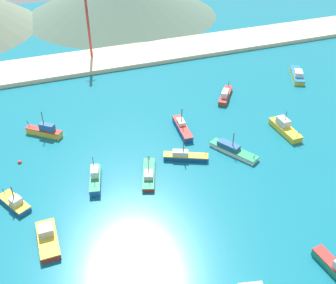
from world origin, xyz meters
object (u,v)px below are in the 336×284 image
(fishing_boat_9, at_px, (48,238))
(fishing_boat_10, at_px, (285,128))
(fishing_boat_1, at_px, (225,95))
(fishing_boat_12, at_px, (185,156))
(fishing_boat_11, at_px, (182,128))
(buoy_0, at_px, (20,162))
(fishing_boat_6, at_px, (297,75))
(fishing_boat_8, at_px, (45,131))
(fishing_boat_4, at_px, (15,202))
(fishing_boat_7, at_px, (95,178))
(fishing_boat_0, at_px, (232,150))
(radio_tower, at_px, (88,19))
(fishing_boat_3, at_px, (149,174))

(fishing_boat_9, xyz_separation_m, fishing_boat_10, (55.02, 14.24, 0.21))
(fishing_boat_1, relative_size, fishing_boat_12, 0.97)
(fishing_boat_9, bearing_deg, fishing_boat_11, 34.63)
(fishing_boat_1, xyz_separation_m, buoy_0, (-52.56, -9.73, -0.80))
(fishing_boat_6, bearing_deg, fishing_boat_12, -151.71)
(fishing_boat_8, distance_m, fishing_boat_9, 32.35)
(fishing_boat_1, distance_m, fishing_boat_8, 46.35)
(fishing_boat_4, bearing_deg, fishing_boat_7, 4.27)
(fishing_boat_9, relative_size, buoy_0, 10.08)
(fishing_boat_4, height_order, fishing_boat_6, fishing_boat_4)
(fishing_boat_0, relative_size, radio_tower, 0.43)
(radio_tower, bearing_deg, fishing_boat_12, -82.37)
(fishing_boat_7, distance_m, buoy_0, 17.83)
(fishing_boat_10, distance_m, fishing_boat_12, 25.52)
(fishing_boat_4, relative_size, fishing_boat_7, 0.91)
(fishing_boat_3, bearing_deg, fishing_boat_11, 46.24)
(fishing_boat_8, height_order, fishing_boat_11, fishing_boat_8)
(fishing_boat_9, bearing_deg, fishing_boat_7, 48.60)
(fishing_boat_8, relative_size, fishing_boat_11, 0.77)
(fishing_boat_1, bearing_deg, fishing_boat_10, -73.94)
(fishing_boat_4, distance_m, fishing_boat_11, 39.62)
(fishing_boat_7, relative_size, fishing_boat_9, 0.99)
(fishing_boat_4, distance_m, fishing_boat_8, 22.83)
(fishing_boat_12, distance_m, buoy_0, 34.30)
(fishing_boat_3, xyz_separation_m, fishing_boat_6, (53.93, 27.11, 0.29))
(fishing_boat_0, xyz_separation_m, fishing_boat_8, (-36.81, 20.87, 0.41))
(fishing_boat_6, bearing_deg, radio_tower, 147.84)
(fishing_boat_9, bearing_deg, fishing_boat_3, 25.54)
(fishing_boat_0, bearing_deg, fishing_boat_9, -164.21)
(fishing_boat_0, bearing_deg, fishing_boat_12, 172.33)
(fishing_boat_9, bearing_deg, fishing_boat_1, 33.86)
(fishing_boat_6, bearing_deg, fishing_boat_11, -161.21)
(fishing_boat_0, height_order, fishing_boat_4, fishing_boat_0)
(fishing_boat_6, bearing_deg, fishing_boat_8, -176.16)
(fishing_boat_8, distance_m, radio_tower, 43.89)
(fishing_boat_0, height_order, fishing_boat_7, fishing_boat_7)
(fishing_boat_0, height_order, radio_tower, radio_tower)
(fishing_boat_6, xyz_separation_m, fishing_boat_10, (-19.59, -22.75, 0.15))
(fishing_boat_7, height_order, fishing_boat_11, fishing_boat_7)
(fishing_boat_0, distance_m, buoy_0, 44.73)
(fishing_boat_10, relative_size, fishing_boat_11, 0.95)
(fishing_boat_0, distance_m, fishing_boat_4, 44.62)
(fishing_boat_8, relative_size, fishing_boat_9, 0.94)
(fishing_boat_4, height_order, fishing_boat_12, fishing_boat_12)
(fishing_boat_0, xyz_separation_m, fishing_boat_9, (-40.02, -11.32, 0.11))
(fishing_boat_8, distance_m, buoy_0, 10.72)
(fishing_boat_6, relative_size, buoy_0, 13.38)
(fishing_boat_9, height_order, fishing_boat_11, fishing_boat_11)
(fishing_boat_11, bearing_deg, buoy_0, 178.98)
(fishing_boat_12, bearing_deg, fishing_boat_11, 70.61)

